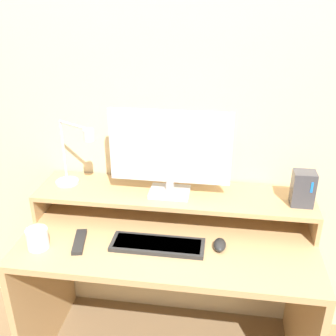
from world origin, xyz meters
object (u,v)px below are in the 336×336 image
object	(u,v)px
router_dock	(303,189)
mouse	(220,245)
desk_lamp	(74,158)
mug	(37,238)
monitor	(170,151)
keyboard	(158,245)
remote_control	(79,242)

from	to	relation	value
router_dock	mouse	world-z (taller)	router_dock
desk_lamp	mug	distance (m)	0.40
desk_lamp	mug	bearing A→B (deg)	-103.31
monitor	mug	world-z (taller)	monitor
router_dock	keyboard	distance (m)	0.67
monitor	keyboard	world-z (taller)	monitor
remote_control	router_dock	bearing A→B (deg)	14.24
keyboard	router_dock	bearing A→B (deg)	19.54
monitor	remote_control	distance (m)	0.55
keyboard	mug	size ratio (longest dim) A/B	4.39
remote_control	mouse	bearing A→B (deg)	4.93
monitor	desk_lamp	bearing A→B (deg)	-179.92
router_dock	keyboard	world-z (taller)	router_dock
monitor	mug	size ratio (longest dim) A/B	5.98
desk_lamp	mouse	bearing A→B (deg)	-16.33
router_dock	keyboard	size ratio (longest dim) A/B	0.40
monitor	keyboard	size ratio (longest dim) A/B	1.36
router_dock	remote_control	distance (m)	0.99
mouse	mug	xyz separation A→B (m)	(-0.76, -0.10, 0.03)
monitor	remote_control	world-z (taller)	monitor
monitor	mouse	world-z (taller)	monitor
mouse	remote_control	xyz separation A→B (m)	(-0.60, -0.05, -0.01)
keyboard	mouse	world-z (taller)	mouse
keyboard	remote_control	world-z (taller)	keyboard
keyboard	mug	xyz separation A→B (m)	(-0.50, -0.08, 0.03)
mug	mouse	bearing A→B (deg)	7.75
router_dock	keyboard	xyz separation A→B (m)	(-0.60, -0.21, -0.20)
desk_lamp	keyboard	size ratio (longest dim) A/B	0.81
keyboard	mouse	distance (m)	0.26
keyboard	desk_lamp	bearing A→B (deg)	151.80
monitor	router_dock	bearing A→B (deg)	-1.51
router_dock	remote_control	size ratio (longest dim) A/B	0.89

